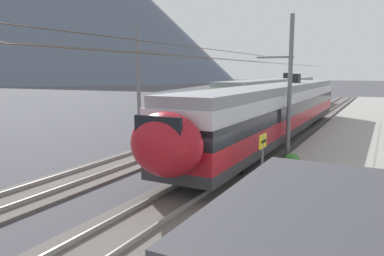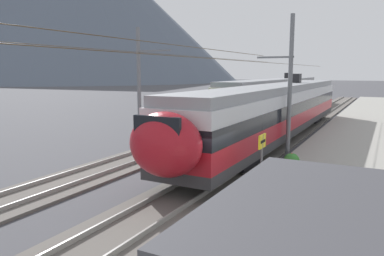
{
  "view_description": "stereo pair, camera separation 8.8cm",
  "coord_description": "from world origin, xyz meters",
  "px_view_note": "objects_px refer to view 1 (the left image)",
  "views": [
    {
      "loc": [
        -11.76,
        -5.46,
        4.72
      ],
      "look_at": [
        5.14,
        3.45,
        1.8
      ],
      "focal_mm": 34.69,
      "sensor_mm": 36.0,
      "label": 1
    },
    {
      "loc": [
        -11.72,
        -5.54,
        4.72
      ],
      "look_at": [
        5.14,
        3.45,
        1.8
      ],
      "focal_mm": 34.69,
      "sensor_mm": 36.0,
      "label": 2
    }
  ],
  "objects_px": {
    "passenger_walking": "(251,236)",
    "potted_plant_platform_edge": "(292,162)",
    "train_far_track": "(275,93)",
    "potted_plant_by_shelter": "(268,227)",
    "catenary_mast_mid": "(288,85)",
    "train_near_platform": "(278,109)",
    "platform_sign": "(263,150)",
    "catenary_mast_far_side": "(141,84)"
  },
  "relations": [
    {
      "from": "train_near_platform",
      "to": "potted_plant_platform_edge",
      "type": "xyz_separation_m",
      "value": [
        -8.99,
        -3.05,
        -1.39
      ]
    },
    {
      "from": "platform_sign",
      "to": "potted_plant_platform_edge",
      "type": "xyz_separation_m",
      "value": [
        3.0,
        -0.4,
        -1.06
      ]
    },
    {
      "from": "train_far_track",
      "to": "potted_plant_platform_edge",
      "type": "height_order",
      "value": "train_far_track"
    },
    {
      "from": "potted_plant_platform_edge",
      "to": "catenary_mast_mid",
      "type": "bearing_deg",
      "value": 16.87
    },
    {
      "from": "catenary_mast_far_side",
      "to": "potted_plant_by_shelter",
      "type": "height_order",
      "value": "catenary_mast_far_side"
    },
    {
      "from": "train_far_track",
      "to": "platform_sign",
      "type": "height_order",
      "value": "train_far_track"
    },
    {
      "from": "train_far_track",
      "to": "potted_plant_platform_edge",
      "type": "xyz_separation_m",
      "value": [
        -27.59,
        -8.31,
        -1.39
      ]
    },
    {
      "from": "potted_plant_platform_edge",
      "to": "potted_plant_by_shelter",
      "type": "xyz_separation_m",
      "value": [
        -6.88,
        -0.97,
        -0.1
      ]
    },
    {
      "from": "potted_plant_platform_edge",
      "to": "train_near_platform",
      "type": "bearing_deg",
      "value": 18.74
    },
    {
      "from": "train_far_track",
      "to": "catenary_mast_far_side",
      "type": "xyz_separation_m",
      "value": [
        -24.1,
        2.05,
        1.7
      ]
    },
    {
      "from": "catenary_mast_far_side",
      "to": "potted_plant_platform_edge",
      "type": "xyz_separation_m",
      "value": [
        -3.48,
        -10.37,
        -3.09
      ]
    },
    {
      "from": "train_far_track",
      "to": "potted_plant_by_shelter",
      "type": "xyz_separation_m",
      "value": [
        -34.46,
        -9.28,
        -1.49
      ]
    },
    {
      "from": "train_far_track",
      "to": "potted_plant_by_shelter",
      "type": "height_order",
      "value": "train_far_track"
    },
    {
      "from": "train_near_platform",
      "to": "potted_plant_by_shelter",
      "type": "distance_m",
      "value": 16.44
    },
    {
      "from": "catenary_mast_far_side",
      "to": "potted_plant_by_shelter",
      "type": "xyz_separation_m",
      "value": [
        -10.36,
        -11.33,
        -3.19
      ]
    },
    {
      "from": "catenary_mast_far_side",
      "to": "platform_sign",
      "type": "height_order",
      "value": "catenary_mast_far_side"
    },
    {
      "from": "train_far_track",
      "to": "potted_plant_platform_edge",
      "type": "relative_size",
      "value": 35.57
    },
    {
      "from": "train_near_platform",
      "to": "train_far_track",
      "type": "relative_size",
      "value": 0.9
    },
    {
      "from": "passenger_walking",
      "to": "potted_plant_by_shelter",
      "type": "xyz_separation_m",
      "value": [
        1.72,
        0.12,
        -0.51
      ]
    },
    {
      "from": "catenary_mast_mid",
      "to": "potted_plant_platform_edge",
      "type": "distance_m",
      "value": 5.84
    },
    {
      "from": "train_far_track",
      "to": "potted_plant_by_shelter",
      "type": "bearing_deg",
      "value": -164.93
    },
    {
      "from": "train_near_platform",
      "to": "passenger_walking",
      "type": "distance_m",
      "value": 18.09
    },
    {
      "from": "platform_sign",
      "to": "potted_plant_platform_edge",
      "type": "relative_size",
      "value": 2.32
    },
    {
      "from": "passenger_walking",
      "to": "potted_plant_platform_edge",
      "type": "height_order",
      "value": "passenger_walking"
    },
    {
      "from": "catenary_mast_far_side",
      "to": "passenger_walking",
      "type": "relative_size",
      "value": 24.12
    },
    {
      "from": "catenary_mast_far_side",
      "to": "platform_sign",
      "type": "bearing_deg",
      "value": -123.04
    },
    {
      "from": "train_near_platform",
      "to": "train_far_track",
      "type": "xyz_separation_m",
      "value": [
        18.6,
        5.27,
        0.0
      ]
    },
    {
      "from": "train_near_platform",
      "to": "potted_plant_platform_edge",
      "type": "height_order",
      "value": "train_near_platform"
    },
    {
      "from": "passenger_walking",
      "to": "potted_plant_platform_edge",
      "type": "bearing_deg",
      "value": 7.24
    },
    {
      "from": "train_far_track",
      "to": "potted_plant_platform_edge",
      "type": "bearing_deg",
      "value": -163.23
    },
    {
      "from": "catenary_mast_far_side",
      "to": "platform_sign",
      "type": "xyz_separation_m",
      "value": [
        -6.48,
        -9.96,
        -2.03
      ]
    },
    {
      "from": "train_near_platform",
      "to": "platform_sign",
      "type": "relative_size",
      "value": 13.86
    },
    {
      "from": "train_near_platform",
      "to": "passenger_walking",
      "type": "bearing_deg",
      "value": -166.75
    },
    {
      "from": "passenger_walking",
      "to": "catenary_mast_mid",
      "type": "bearing_deg",
      "value": 10.72
    },
    {
      "from": "catenary_mast_far_side",
      "to": "platform_sign",
      "type": "distance_m",
      "value": 12.06
    },
    {
      "from": "train_far_track",
      "to": "catenary_mast_far_side",
      "type": "bearing_deg",
      "value": 175.14
    },
    {
      "from": "catenary_mast_mid",
      "to": "passenger_walking",
      "type": "height_order",
      "value": "catenary_mast_mid"
    },
    {
      "from": "platform_sign",
      "to": "potted_plant_by_shelter",
      "type": "distance_m",
      "value": 4.28
    },
    {
      "from": "platform_sign",
      "to": "passenger_walking",
      "type": "relative_size",
      "value": 1.29
    },
    {
      "from": "potted_plant_platform_edge",
      "to": "train_far_track",
      "type": "bearing_deg",
      "value": 16.77
    },
    {
      "from": "catenary_mast_mid",
      "to": "catenary_mast_far_side",
      "type": "bearing_deg",
      "value": 97.73
    },
    {
      "from": "train_near_platform",
      "to": "platform_sign",
      "type": "distance_m",
      "value": 12.28
    }
  ]
}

